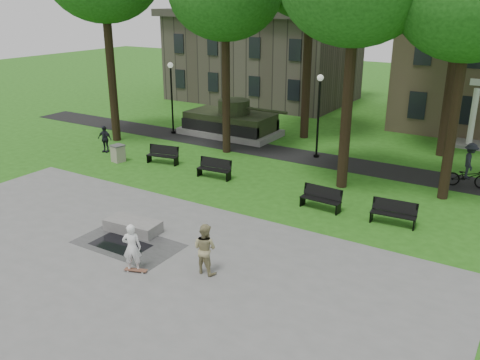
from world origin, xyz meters
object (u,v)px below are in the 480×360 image
object	(u,v)px
concrete_block	(133,226)
trash_bin	(118,153)
park_bench_0	(163,154)
skateboarder	(132,247)
cyclist	(469,169)
friend_watching	(205,249)

from	to	relation	value
concrete_block	trash_bin	bearing A→B (deg)	137.89
park_bench_0	skateboarder	bearing A→B (deg)	-65.51
park_bench_0	concrete_block	bearing A→B (deg)	-68.40
concrete_block	skateboarder	xyz separation A→B (m)	(2.11, -2.25, 0.62)
skateboarder	cyclist	world-z (taller)	cyclist
skateboarder	friend_watching	distance (m)	2.44
skateboarder	trash_bin	bearing A→B (deg)	-76.36
cyclist	park_bench_0	distance (m)	15.70
friend_watching	trash_bin	distance (m)	13.51
friend_watching	concrete_block	bearing A→B (deg)	-12.13
friend_watching	skateboarder	bearing A→B (deg)	30.79
skateboarder	friend_watching	size ratio (longest dim) A/B	0.96
friend_watching	park_bench_0	size ratio (longest dim) A/B	0.94
cyclist	skateboarder	bearing A→B (deg)	138.31
cyclist	park_bench_0	world-z (taller)	cyclist
cyclist	trash_bin	world-z (taller)	cyclist
skateboarder	concrete_block	bearing A→B (deg)	-79.91
skateboarder	trash_bin	xyz separation A→B (m)	(-9.13, 8.60, -0.38)
skateboarder	cyclist	xyz separation A→B (m)	(8.16, 14.53, 0.03)
friend_watching	trash_bin	xyz separation A→B (m)	(-11.27, 7.43, -0.41)
friend_watching	trash_bin	world-z (taller)	friend_watching
cyclist	trash_bin	distance (m)	18.29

